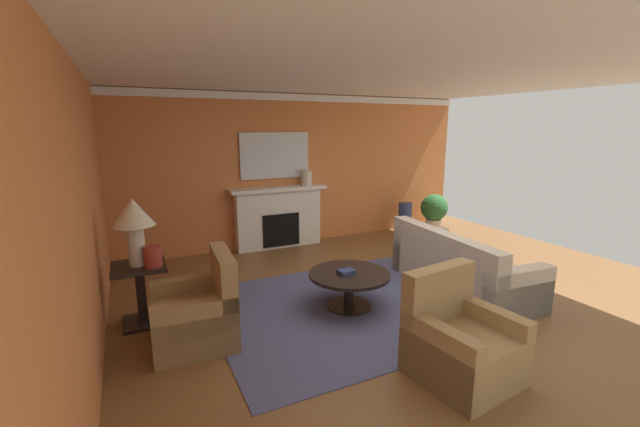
{
  "coord_description": "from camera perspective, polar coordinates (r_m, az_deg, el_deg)",
  "views": [
    {
      "loc": [
        -2.95,
        -3.91,
        2.2
      ],
      "look_at": [
        -0.53,
        1.08,
        1.0
      ],
      "focal_mm": 22.5,
      "sensor_mm": 36.0,
      "label": 1
    }
  ],
  "objects": [
    {
      "name": "ground_plane",
      "position": [
        5.37,
        10.44,
        -12.18
      ],
      "size": [
        8.61,
        8.61,
        0.0
      ],
      "primitive_type": "plane",
      "color": "brown"
    },
    {
      "name": "wall_fireplace",
      "position": [
        7.69,
        -3.17,
        6.22
      ],
      "size": [
        7.22,
        0.12,
        2.8
      ],
      "primitive_type": "cube",
      "color": "#CC723D",
      "rests_on": "ground_plane"
    },
    {
      "name": "wall_window",
      "position": [
        4.3,
        -30.94,
        -0.22
      ],
      "size": [
        0.12,
        6.77,
        2.8
      ],
      "primitive_type": "cube",
      "color": "#CC723D",
      "rests_on": "ground_plane"
    },
    {
      "name": "ceiling_panel",
      "position": [
        5.18,
        9.64,
        19.07
      ],
      "size": [
        7.22,
        6.77,
        0.06
      ],
      "primitive_type": "cube",
      "color": "white"
    },
    {
      "name": "crown_moulding",
      "position": [
        7.59,
        -3.05,
        16.13
      ],
      "size": [
        7.22,
        0.08,
        0.12
      ],
      "primitive_type": "cube",
      "color": "white"
    },
    {
      "name": "area_rug",
      "position": [
        5.15,
        4.11,
        -13.04
      ],
      "size": [
        3.29,
        2.73,
        0.01
      ],
      "primitive_type": "cube",
      "color": "#4C517A",
      "rests_on": "ground_plane"
    },
    {
      "name": "fireplace",
      "position": [
        7.46,
        -5.91,
        -0.75
      ],
      "size": [
        1.8,
        0.35,
        1.13
      ],
      "color": "white",
      "rests_on": "ground_plane"
    },
    {
      "name": "mantel_mirror",
      "position": [
        7.41,
        -6.43,
        8.2
      ],
      "size": [
        1.3,
        0.04,
        0.83
      ],
      "primitive_type": "cube",
      "color": "silver"
    },
    {
      "name": "sofa",
      "position": [
        5.84,
        19.15,
        -7.5
      ],
      "size": [
        1.06,
        2.16,
        0.85
      ],
      "color": "beige",
      "rests_on": "ground_plane"
    },
    {
      "name": "armchair_near_window",
      "position": [
        4.43,
        -16.95,
        -13.61
      ],
      "size": [
        0.85,
        0.85,
        0.95
      ],
      "color": "#9E7A4C",
      "rests_on": "ground_plane"
    },
    {
      "name": "armchair_facing_fireplace",
      "position": [
        3.95,
        19.31,
        -17.15
      ],
      "size": [
        0.89,
        0.89,
        0.95
      ],
      "color": "#9E7A4C",
      "rests_on": "ground_plane"
    },
    {
      "name": "coffee_table",
      "position": [
        5.02,
        4.17,
        -9.64
      ],
      "size": [
        1.0,
        1.0,
        0.45
      ],
      "color": "black",
      "rests_on": "ground_plane"
    },
    {
      "name": "side_table",
      "position": [
        5.01,
        -24.13,
        -9.94
      ],
      "size": [
        0.56,
        0.56,
        0.7
      ],
      "color": "black",
      "rests_on": "ground_plane"
    },
    {
      "name": "table_lamp",
      "position": [
        4.78,
        -24.98,
        -0.71
      ],
      "size": [
        0.44,
        0.44,
        0.75
      ],
      "color": "beige",
      "rests_on": "side_table"
    },
    {
      "name": "vase_on_side_table",
      "position": [
        4.77,
        -22.7,
        -5.62
      ],
      "size": [
        0.19,
        0.19,
        0.23
      ],
      "primitive_type": "cylinder",
      "color": "#9E3328",
      "rests_on": "side_table"
    },
    {
      "name": "vase_tall_corner",
      "position": [
        8.53,
        11.96,
        -0.72
      ],
      "size": [
        0.28,
        0.28,
        0.67
      ],
      "primitive_type": "cylinder",
      "color": "navy",
      "rests_on": "ground_plane"
    },
    {
      "name": "vase_mantel_right",
      "position": [
        7.49,
        -1.93,
        5.09
      ],
      "size": [
        0.2,
        0.2,
        0.29
      ],
      "primitive_type": "cylinder",
      "color": "beige",
      "rests_on": "fireplace"
    },
    {
      "name": "book_red_cover",
      "position": [
        4.94,
        3.76,
        -8.27
      ],
      "size": [
        0.2,
        0.16,
        0.05
      ],
      "primitive_type": "cube",
      "rotation": [
        0.0,
        0.0,
        0.08
      ],
      "color": "navy",
      "rests_on": "coffee_table"
    },
    {
      "name": "potted_plant",
      "position": [
        8.73,
        15.9,
        0.44
      ],
      "size": [
        0.56,
        0.56,
        0.83
      ],
      "color": "#BCB29E",
      "rests_on": "ground_plane"
    }
  ]
}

